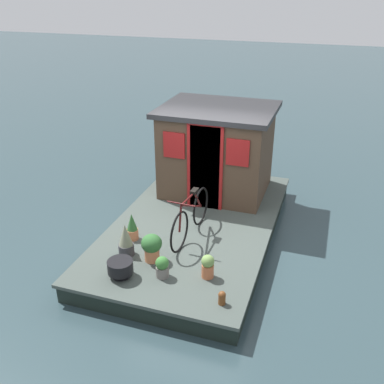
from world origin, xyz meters
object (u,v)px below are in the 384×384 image
at_px(potted_plant_rosemary, 162,267).
at_px(potted_plant_sage, 152,246).
at_px(potted_plant_ivy, 126,241).
at_px(mooring_bollard, 222,297).
at_px(charcoal_grill, 120,267).
at_px(houseboat_cabin, 217,150).
at_px(potted_plant_thyme, 132,227).
at_px(bicycle, 191,217).
at_px(potted_plant_succulent, 208,266).

bearing_deg(potted_plant_rosemary, potted_plant_sage, 42.68).
height_order(potted_plant_ivy, potted_plant_rosemary, potted_plant_ivy).
xyz_separation_m(potted_plant_sage, mooring_bollard, (-0.67, -1.36, -0.15)).
bearing_deg(charcoal_grill, potted_plant_rosemary, -71.39).
relative_size(houseboat_cabin, potted_plant_rosemary, 6.55).
xyz_separation_m(potted_plant_rosemary, mooring_bollard, (-0.32, -1.04, -0.06)).
bearing_deg(potted_plant_thyme, potted_plant_ivy, -166.49).
xyz_separation_m(potted_plant_thyme, mooring_bollard, (-1.17, -1.95, -0.13)).
distance_m(houseboat_cabin, mooring_bollard, 3.83).
distance_m(houseboat_cabin, charcoal_grill, 3.59).
bearing_deg(bicycle, charcoal_grill, 156.38).
relative_size(potted_plant_succulent, mooring_bollard, 1.84).
bearing_deg(potted_plant_succulent, potted_plant_ivy, 84.00).
height_order(potted_plant_sage, charcoal_grill, potted_plant_sage).
relative_size(potted_plant_sage, charcoal_grill, 1.19).
height_order(bicycle, mooring_bollard, bicycle).
bearing_deg(potted_plant_ivy, potted_plant_thyme, 13.51).
height_order(bicycle, charcoal_grill, bicycle).
relative_size(houseboat_cabin, potted_plant_succulent, 5.91).
bearing_deg(bicycle, potted_plant_rosemary, 178.56).
bearing_deg(mooring_bollard, potted_plant_sage, 63.68).
distance_m(potted_plant_ivy, potted_plant_rosemary, 0.88).
bearing_deg(potted_plant_sage, bicycle, -21.18).
distance_m(potted_plant_rosemary, mooring_bollard, 1.09).
bearing_deg(houseboat_cabin, potted_plant_thyme, 160.66).
bearing_deg(potted_plant_ivy, potted_plant_succulent, -96.00).
bearing_deg(potted_plant_thyme, mooring_bollard, -120.90).
xyz_separation_m(potted_plant_thyme, charcoal_grill, (-1.05, -0.30, -0.06)).
height_order(potted_plant_succulent, potted_plant_rosemary, potted_plant_succulent).
xyz_separation_m(bicycle, potted_plant_succulent, (-1.05, -0.63, -0.19)).
relative_size(potted_plant_succulent, charcoal_grill, 0.98).
height_order(potted_plant_thyme, charcoal_grill, potted_plant_thyme).
xyz_separation_m(houseboat_cabin, charcoal_grill, (-3.46, 0.55, -0.76)).
xyz_separation_m(potted_plant_succulent, potted_plant_rosemary, (-0.21, 0.67, -0.02)).
relative_size(houseboat_cabin, bicycle, 1.35).
xyz_separation_m(bicycle, potted_plant_sage, (-0.91, 0.35, -0.13)).
bearing_deg(mooring_bollard, potted_plant_rosemary, 72.69).
bearing_deg(potted_plant_ivy, charcoal_grill, -162.20).
relative_size(potted_plant_succulent, potted_plant_rosemary, 1.11).
bearing_deg(potted_plant_rosemary, houseboat_cabin, 1.07).
distance_m(potted_plant_thyme, mooring_bollard, 2.27).
xyz_separation_m(houseboat_cabin, potted_plant_rosemary, (-3.26, -0.06, -0.75)).
bearing_deg(potted_plant_succulent, potted_plant_thyme, 68.24).
xyz_separation_m(potted_plant_ivy, mooring_bollard, (-0.69, -1.83, -0.16)).
relative_size(potted_plant_ivy, potted_plant_thyme, 1.14).
bearing_deg(mooring_bollard, potted_plant_ivy, 69.36).
xyz_separation_m(bicycle, charcoal_grill, (-1.47, 0.64, -0.22)).
bearing_deg(potted_plant_sage, potted_plant_ivy, 87.93).
xyz_separation_m(houseboat_cabin, mooring_bollard, (-3.58, -1.10, -0.82)).
height_order(bicycle, potted_plant_sage, bicycle).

